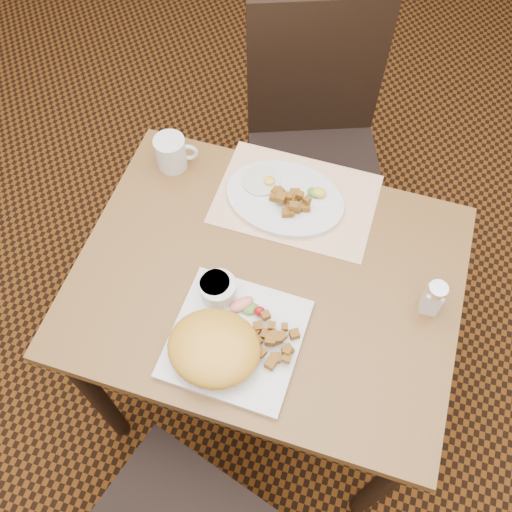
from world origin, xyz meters
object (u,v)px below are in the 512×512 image
object	(u,v)px
table	(266,298)
salt_shaker	(433,298)
plate_oval	(285,198)
plate_square	(236,339)
coffee_mug	(172,153)
chair_far	(315,138)

from	to	relation	value
table	salt_shaker	distance (m)	0.41
table	plate_oval	bearing A→B (deg)	95.36
plate_oval	salt_shaker	size ratio (longest dim) A/B	3.05
plate_square	coffee_mug	distance (m)	0.53
plate_oval	coffee_mug	bearing A→B (deg)	174.91
plate_square	plate_oval	size ratio (longest dim) A/B	0.92
table	coffee_mug	bearing A→B (deg)	142.93
coffee_mug	chair_far	bearing A→B (deg)	52.31
plate_square	coffee_mug	bearing A→B (deg)	126.67
plate_oval	table	bearing A→B (deg)	-84.64
chair_far	salt_shaker	bearing A→B (deg)	102.31
table	chair_far	xyz separation A→B (m)	(-0.03, 0.65, -0.10)
plate_square	coffee_mug	size ratio (longest dim) A/B	2.52
coffee_mug	plate_square	bearing A→B (deg)	-53.33
table	plate_oval	xyz separation A→B (m)	(-0.02, 0.23, 0.12)
plate_square	salt_shaker	xyz separation A→B (m)	(0.39, 0.21, 0.04)
table	salt_shaker	size ratio (longest dim) A/B	9.00
salt_shaker	coffee_mug	bearing A→B (deg)	162.80
salt_shaker	coffee_mug	size ratio (longest dim) A/B	0.90
plate_oval	salt_shaker	distance (m)	0.44
plate_square	chair_far	bearing A→B (deg)	90.89
plate_square	salt_shaker	world-z (taller)	salt_shaker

